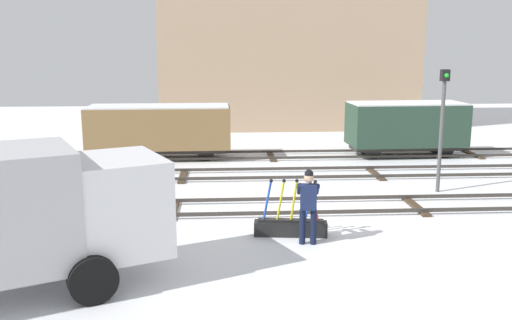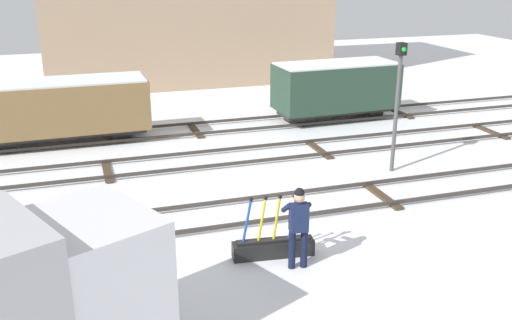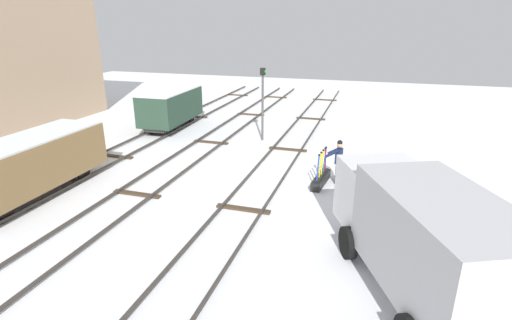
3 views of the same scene
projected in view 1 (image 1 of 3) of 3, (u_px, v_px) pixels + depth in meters
ground_plane at (296, 210)px, 16.01m from camera, size 60.00×60.00×0.00m
track_main_line at (296, 206)px, 15.99m from camera, size 44.00×1.94×0.18m
track_siding_near at (280, 173)px, 20.15m from camera, size 44.00×1.94×0.18m
track_siding_far at (271, 155)px, 23.62m from camera, size 44.00×1.94×0.18m
switch_lever_frame at (291, 226)px, 13.74m from camera, size 1.83×0.57×1.45m
rail_worker at (308, 202)px, 13.03m from camera, size 0.59×0.68×1.81m
signal_post at (442, 118)px, 17.54m from camera, size 0.24×0.32×3.92m
apartment_building at (286, 26)px, 32.87m from camera, size 14.83×6.72×11.76m
freight_car_back_track at (159, 128)px, 23.09m from camera, size 5.87×2.12×2.25m
freight_car_mid_siding at (406, 125)px, 23.73m from camera, size 4.91×2.23×2.31m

